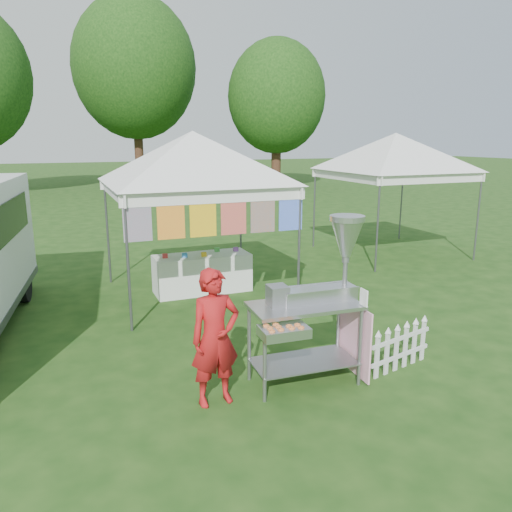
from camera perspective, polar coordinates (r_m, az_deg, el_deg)
name	(u,v)px	position (r m, az deg, el deg)	size (l,w,h in m)	color
ground	(272,372)	(6.46, 1.79, -13.10)	(120.00, 120.00, 0.00)	#1A3F12
canopy_main	(192,131)	(9.09, -7.29, 13.93)	(4.24, 4.24, 3.45)	#59595E
canopy_right	(396,133)	(12.94, 15.72, 13.36)	(4.24, 4.24, 3.45)	#59595E
tree_mid	(135,68)	(33.98, -13.71, 20.17)	(7.60, 7.60, 11.52)	#342113
tree_right	(277,97)	(30.04, 2.37, 17.71)	(5.60, 5.60, 8.42)	#342113
donut_cart	(322,287)	(5.88, 7.58, -3.58)	(1.48, 0.93, 2.00)	gray
vendor	(215,337)	(5.49, -4.68, -9.27)	(0.56, 0.37, 1.54)	#AA1416
picket_fence	(401,348)	(6.68, 16.23, -10.03)	(1.06, 0.28, 0.56)	silver
display_table	(202,273)	(9.58, -6.16, -1.96)	(1.80, 0.70, 0.72)	white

